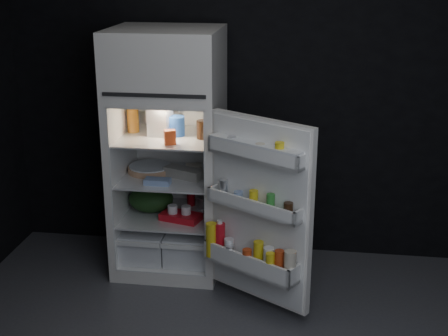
% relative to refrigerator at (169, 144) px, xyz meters
% --- Properties ---
extents(wall_back, '(4.00, 0.00, 2.70)m').
position_rel_refrigerator_xyz_m(wall_back, '(0.69, 0.38, 0.39)').
color(wall_back, black).
rests_on(wall_back, ground).
extents(refrigerator, '(0.76, 0.71, 1.78)m').
position_rel_refrigerator_xyz_m(refrigerator, '(0.00, 0.00, 0.00)').
color(refrigerator, white).
rests_on(refrigerator, ground).
extents(fridge_door, '(0.71, 0.54, 1.22)m').
position_rel_refrigerator_xyz_m(fridge_door, '(0.70, -0.57, -0.27)').
color(fridge_door, white).
rests_on(fridge_door, ground).
extents(milk_jug, '(0.16, 0.16, 0.24)m').
position_rel_refrigerator_xyz_m(milk_jug, '(-0.05, -0.03, 0.19)').
color(milk_jug, white).
rests_on(milk_jug, refrigerator).
extents(mayo_jar, '(0.11, 0.11, 0.14)m').
position_rel_refrigerator_xyz_m(mayo_jar, '(0.07, -0.02, 0.14)').
color(mayo_jar, '#1F4EAC').
rests_on(mayo_jar, refrigerator).
extents(jam_jar, '(0.11, 0.11, 0.13)m').
position_rel_refrigerator_xyz_m(jam_jar, '(0.27, -0.07, 0.14)').
color(jam_jar, black).
rests_on(jam_jar, refrigerator).
extents(amber_bottle, '(0.10, 0.10, 0.22)m').
position_rel_refrigerator_xyz_m(amber_bottle, '(-0.27, 0.03, 0.18)').
color(amber_bottle, orange).
rests_on(amber_bottle, refrigerator).
extents(small_carton, '(0.09, 0.08, 0.10)m').
position_rel_refrigerator_xyz_m(small_carton, '(0.07, -0.24, 0.12)').
color(small_carton, '#C03D16').
rests_on(small_carton, refrigerator).
extents(egg_carton, '(0.31, 0.21, 0.07)m').
position_rel_refrigerator_xyz_m(egg_carton, '(0.12, -0.06, -0.19)').
color(egg_carton, gray).
rests_on(egg_carton, refrigerator).
extents(pie, '(0.42, 0.42, 0.04)m').
position_rel_refrigerator_xyz_m(pie, '(-0.15, 0.02, -0.21)').
color(pie, tan).
rests_on(pie, refrigerator).
extents(flat_package, '(0.18, 0.09, 0.04)m').
position_rel_refrigerator_xyz_m(flat_package, '(-0.03, -0.23, -0.21)').
color(flat_package, '#819AC7').
rests_on(flat_package, refrigerator).
extents(wrapped_pkg, '(0.14, 0.12, 0.05)m').
position_rel_refrigerator_xyz_m(wrapped_pkg, '(0.16, 0.08, -0.20)').
color(wrapped_pkg, beige).
rests_on(wrapped_pkg, refrigerator).
extents(produce_bag, '(0.39, 0.35, 0.20)m').
position_rel_refrigerator_xyz_m(produce_bag, '(-0.14, -0.01, -0.43)').
color(produce_bag, '#193815').
rests_on(produce_bag, refrigerator).
extents(yogurt_tray, '(0.32, 0.22, 0.05)m').
position_rel_refrigerator_xyz_m(yogurt_tray, '(0.11, -0.14, -0.50)').
color(yogurt_tray, red).
rests_on(yogurt_tray, refrigerator).
extents(small_can_red, '(0.07, 0.07, 0.09)m').
position_rel_refrigerator_xyz_m(small_can_red, '(0.13, 0.15, -0.48)').
color(small_can_red, red).
rests_on(small_can_red, refrigerator).
extents(small_can_silver, '(0.10, 0.10, 0.09)m').
position_rel_refrigerator_xyz_m(small_can_silver, '(0.22, 0.09, -0.48)').
color(small_can_silver, silver).
rests_on(small_can_silver, refrigerator).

